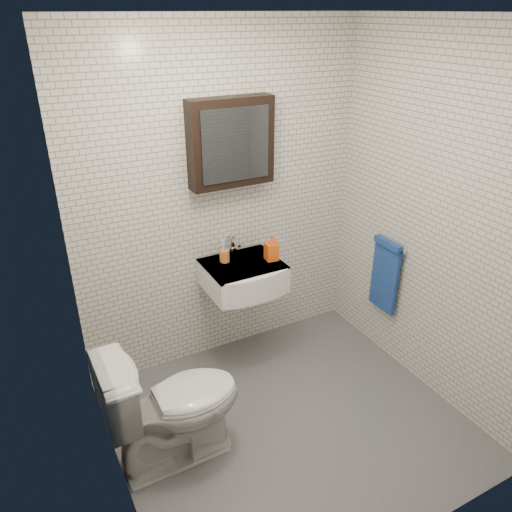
# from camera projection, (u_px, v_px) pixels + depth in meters

# --- Properties ---
(ground) EXTENTS (2.20, 2.00, 0.01)m
(ground) POSITION_uv_depth(u_px,v_px,m) (289.00, 422.00, 3.38)
(ground) COLOR #4E5156
(ground) RESTS_ON ground
(room_shell) EXTENTS (2.22, 2.02, 2.51)m
(room_shell) POSITION_uv_depth(u_px,v_px,m) (297.00, 222.00, 2.72)
(room_shell) COLOR silver
(room_shell) RESTS_ON ground
(washbasin) EXTENTS (0.55, 0.50, 0.20)m
(washbasin) POSITION_uv_depth(u_px,v_px,m) (245.00, 277.00, 3.64)
(washbasin) COLOR white
(washbasin) RESTS_ON room_shell
(faucet) EXTENTS (0.06, 0.20, 0.15)m
(faucet) POSITION_uv_depth(u_px,v_px,m) (233.00, 247.00, 3.72)
(faucet) COLOR silver
(faucet) RESTS_ON washbasin
(mirror_cabinet) EXTENTS (0.60, 0.15, 0.60)m
(mirror_cabinet) POSITION_uv_depth(u_px,v_px,m) (231.00, 143.00, 3.37)
(mirror_cabinet) COLOR black
(mirror_cabinet) RESTS_ON room_shell
(towel_rail) EXTENTS (0.09, 0.30, 0.58)m
(towel_rail) POSITION_uv_depth(u_px,v_px,m) (385.00, 272.00, 3.77)
(towel_rail) COLOR silver
(towel_rail) RESTS_ON room_shell
(toothbrush_cup) EXTENTS (0.09, 0.09, 0.20)m
(toothbrush_cup) POSITION_uv_depth(u_px,v_px,m) (225.00, 255.00, 3.64)
(toothbrush_cup) COLOR #C96E32
(toothbrush_cup) RESTS_ON washbasin
(soap_bottle) EXTENTS (0.10, 0.10, 0.20)m
(soap_bottle) POSITION_uv_depth(u_px,v_px,m) (272.00, 247.00, 3.64)
(soap_bottle) COLOR orange
(soap_bottle) RESTS_ON washbasin
(toilet) EXTENTS (0.81, 0.47, 0.83)m
(toilet) POSITION_uv_depth(u_px,v_px,m) (173.00, 404.00, 2.95)
(toilet) COLOR silver
(toilet) RESTS_ON ground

